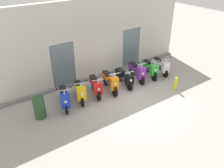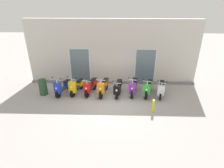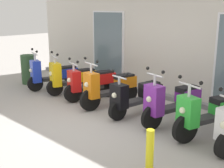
{
  "view_description": "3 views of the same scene",
  "coord_description": "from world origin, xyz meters",
  "px_view_note": "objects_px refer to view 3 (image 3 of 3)",
  "views": [
    {
      "loc": [
        -5.94,
        -6.83,
        5.85
      ],
      "look_at": [
        -0.66,
        0.71,
        0.6
      ],
      "focal_mm": 37.01,
      "sensor_mm": 36.0,
      "label": 1
    },
    {
      "loc": [
        0.31,
        -8.68,
        5.42
      ],
      "look_at": [
        0.02,
        0.98,
        0.74
      ],
      "focal_mm": 30.34,
      "sensor_mm": 36.0,
      "label": 2
    },
    {
      "loc": [
        4.47,
        -3.95,
        2.42
      ],
      "look_at": [
        -0.19,
        0.94,
        0.67
      ],
      "focal_mm": 47.78,
      "sensor_mm": 36.0,
      "label": 3
    }
  ],
  "objects_px": {
    "scooter_orange": "(109,87)",
    "scooter_black": "(136,96)",
    "scooter_red": "(91,83)",
    "trash_bin": "(29,69)",
    "scooter_yellow": "(72,78)",
    "curb_bollard": "(150,152)",
    "scooter_green": "(207,114)",
    "scooter_purple": "(172,101)",
    "scooter_blue": "(53,74)"
  },
  "relations": [
    {
      "from": "scooter_orange",
      "to": "scooter_yellow",
      "type": "bearing_deg",
      "value": 176.75
    },
    {
      "from": "scooter_yellow",
      "to": "scooter_black",
      "type": "relative_size",
      "value": 0.97
    },
    {
      "from": "scooter_red",
      "to": "trash_bin",
      "type": "bearing_deg",
      "value": -175.73
    },
    {
      "from": "scooter_yellow",
      "to": "scooter_orange",
      "type": "height_order",
      "value": "scooter_orange"
    },
    {
      "from": "scooter_blue",
      "to": "scooter_purple",
      "type": "relative_size",
      "value": 0.96
    },
    {
      "from": "scooter_red",
      "to": "trash_bin",
      "type": "relative_size",
      "value": 1.61
    },
    {
      "from": "curb_bollard",
      "to": "trash_bin",
      "type": "distance_m",
      "value": 6.34
    },
    {
      "from": "scooter_yellow",
      "to": "curb_bollard",
      "type": "xyz_separation_m",
      "value": [
        4.18,
        -1.89,
        -0.11
      ]
    },
    {
      "from": "trash_bin",
      "to": "curb_bollard",
      "type": "bearing_deg",
      "value": -15.37
    },
    {
      "from": "scooter_black",
      "to": "trash_bin",
      "type": "bearing_deg",
      "value": -178.4
    },
    {
      "from": "scooter_purple",
      "to": "trash_bin",
      "type": "distance_m",
      "value": 5.27
    },
    {
      "from": "scooter_blue",
      "to": "scooter_green",
      "type": "bearing_deg",
      "value": -0.28
    },
    {
      "from": "scooter_orange",
      "to": "scooter_purple",
      "type": "distance_m",
      "value": 1.75
    },
    {
      "from": "scooter_orange",
      "to": "scooter_purple",
      "type": "xyz_separation_m",
      "value": [
        1.75,
        0.08,
        0.01
      ]
    },
    {
      "from": "scooter_black",
      "to": "scooter_purple",
      "type": "height_order",
      "value": "scooter_purple"
    },
    {
      "from": "scooter_black",
      "to": "scooter_purple",
      "type": "bearing_deg",
      "value": 5.34
    },
    {
      "from": "scooter_yellow",
      "to": "scooter_green",
      "type": "distance_m",
      "value": 4.18
    },
    {
      "from": "scooter_orange",
      "to": "scooter_black",
      "type": "xyz_separation_m",
      "value": [
        0.86,
        -0.0,
        -0.05
      ]
    },
    {
      "from": "scooter_yellow",
      "to": "curb_bollard",
      "type": "height_order",
      "value": "scooter_yellow"
    },
    {
      "from": "scooter_red",
      "to": "scooter_orange",
      "type": "distance_m",
      "value": 0.77
    },
    {
      "from": "scooter_yellow",
      "to": "scooter_purple",
      "type": "relative_size",
      "value": 0.93
    },
    {
      "from": "scooter_yellow",
      "to": "scooter_green",
      "type": "relative_size",
      "value": 0.96
    },
    {
      "from": "scooter_orange",
      "to": "trash_bin",
      "type": "height_order",
      "value": "scooter_orange"
    },
    {
      "from": "scooter_red",
      "to": "curb_bollard",
      "type": "xyz_separation_m",
      "value": [
        3.36,
        -1.89,
        -0.12
      ]
    },
    {
      "from": "scooter_orange",
      "to": "curb_bollard",
      "type": "bearing_deg",
      "value": -34.84
    },
    {
      "from": "scooter_yellow",
      "to": "scooter_orange",
      "type": "xyz_separation_m",
      "value": [
        1.59,
        -0.09,
        0.03
      ]
    },
    {
      "from": "scooter_red",
      "to": "curb_bollard",
      "type": "bearing_deg",
      "value": -29.33
    },
    {
      "from": "scooter_blue",
      "to": "trash_bin",
      "type": "distance_m",
      "value": 1.15
    },
    {
      "from": "scooter_red",
      "to": "scooter_black",
      "type": "height_order",
      "value": "scooter_red"
    },
    {
      "from": "curb_bollard",
      "to": "scooter_green",
      "type": "bearing_deg",
      "value": 90.11
    },
    {
      "from": "scooter_red",
      "to": "scooter_purple",
      "type": "relative_size",
      "value": 0.93
    },
    {
      "from": "scooter_orange",
      "to": "scooter_green",
      "type": "height_order",
      "value": "scooter_orange"
    },
    {
      "from": "scooter_orange",
      "to": "scooter_black",
      "type": "height_order",
      "value": "scooter_orange"
    },
    {
      "from": "scooter_yellow",
      "to": "trash_bin",
      "type": "bearing_deg",
      "value": -173.7
    },
    {
      "from": "scooter_black",
      "to": "scooter_green",
      "type": "bearing_deg",
      "value": -0.57
    },
    {
      "from": "scooter_black",
      "to": "scooter_yellow",
      "type": "bearing_deg",
      "value": 177.86
    },
    {
      "from": "curb_bollard",
      "to": "scooter_purple",
      "type": "bearing_deg",
      "value": 114.15
    },
    {
      "from": "scooter_blue",
      "to": "scooter_orange",
      "type": "height_order",
      "value": "scooter_orange"
    },
    {
      "from": "scooter_orange",
      "to": "scooter_black",
      "type": "distance_m",
      "value": 0.86
    },
    {
      "from": "scooter_green",
      "to": "trash_bin",
      "type": "bearing_deg",
      "value": -179.01
    },
    {
      "from": "scooter_blue",
      "to": "scooter_purple",
      "type": "distance_m",
      "value": 4.13
    },
    {
      "from": "scooter_orange",
      "to": "scooter_purple",
      "type": "relative_size",
      "value": 1.03
    },
    {
      "from": "scooter_black",
      "to": "curb_bollard",
      "type": "height_order",
      "value": "scooter_black"
    },
    {
      "from": "scooter_yellow",
      "to": "trash_bin",
      "type": "height_order",
      "value": "scooter_yellow"
    },
    {
      "from": "scooter_blue",
      "to": "trash_bin",
      "type": "xyz_separation_m",
      "value": [
        -1.14,
        -0.13,
        0.01
      ]
    },
    {
      "from": "scooter_orange",
      "to": "scooter_purple",
      "type": "height_order",
      "value": "scooter_orange"
    },
    {
      "from": "scooter_yellow",
      "to": "curb_bollard",
      "type": "distance_m",
      "value": 4.59
    },
    {
      "from": "scooter_orange",
      "to": "scooter_purple",
      "type": "bearing_deg",
      "value": 2.69
    },
    {
      "from": "scooter_green",
      "to": "trash_bin",
      "type": "relative_size",
      "value": 1.67
    },
    {
      "from": "scooter_blue",
      "to": "scooter_yellow",
      "type": "relative_size",
      "value": 1.04
    }
  ]
}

